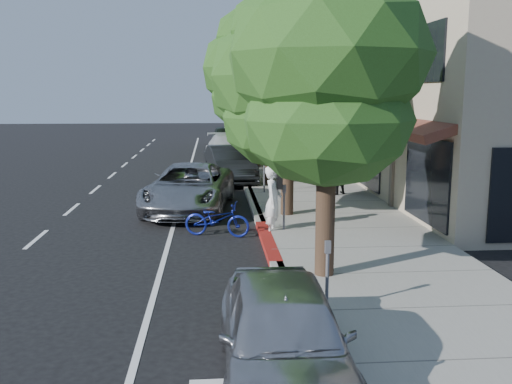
{
  "coord_description": "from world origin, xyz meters",
  "views": [
    {
      "loc": [
        -1.42,
        -13.38,
        3.94
      ],
      "look_at": [
        -0.29,
        1.26,
        1.35
      ],
      "focal_mm": 40.0,
      "sensor_mm": 36.0,
      "label": 1
    }
  ],
  "objects": [
    {
      "name": "curb",
      "position": [
        0.0,
        8.0,
        0.07
      ],
      "size": [
        0.3,
        56.0,
        0.15
      ],
      "primitive_type": "cube",
      "color": "#9E998E",
      "rests_on": "ground"
    },
    {
      "name": "bicycle",
      "position": [
        -1.31,
        1.96,
        0.48
      ],
      "size": [
        1.93,
        1.12,
        0.96
      ],
      "primitive_type": "imported",
      "rotation": [
        0.0,
        0.0,
        1.29
      ],
      "color": "navy",
      "rests_on": "ground"
    },
    {
      "name": "dark_suv_far",
      "position": [
        -0.5,
        28.0,
        0.75
      ],
      "size": [
        1.88,
        4.43,
        1.49
      ],
      "primitive_type": "imported",
      "rotation": [
        0.0,
        0.0,
        0.03
      ],
      "color": "black",
      "rests_on": "ground"
    },
    {
      "name": "pedestrian",
      "position": [
        3.16,
        7.32,
        0.98
      ],
      "size": [
        1.02,
        0.97,
        1.65
      ],
      "primitive_type": "imported",
      "rotation": [
        0.0,
        0.0,
        3.76
      ],
      "color": "black",
      "rests_on": "sidewalk"
    },
    {
      "name": "street_tree_2",
      "position": [
        0.9,
        10.0,
        4.33
      ],
      "size": [
        4.19,
        4.19,
        6.99
      ],
      "color": "black",
      "rests_on": "ground"
    },
    {
      "name": "street_tree_5",
      "position": [
        0.9,
        28.0,
        4.91
      ],
      "size": [
        4.68,
        4.68,
        7.89
      ],
      "color": "black",
      "rests_on": "ground"
    },
    {
      "name": "curb_red_segment",
      "position": [
        0.0,
        1.0,
        0.07
      ],
      "size": [
        0.32,
        4.0,
        0.15
      ],
      "primitive_type": "cube",
      "color": "maroon",
      "rests_on": "ground"
    },
    {
      "name": "street_tree_3",
      "position": [
        0.9,
        16.0,
        4.99
      ],
      "size": [
        5.73,
        5.73,
        8.32
      ],
      "color": "black",
      "rests_on": "ground"
    },
    {
      "name": "near_car_a",
      "position": [
        -0.5,
        -6.28,
        0.73
      ],
      "size": [
        1.78,
        4.31,
        1.46
      ],
      "primitive_type": "imported",
      "rotation": [
        0.0,
        0.0,
        -0.01
      ],
      "color": "#ABABB0",
      "rests_on": "ground"
    },
    {
      "name": "street_tree_0",
      "position": [
        0.9,
        -2.0,
        4.56
      ],
      "size": [
        4.1,
        4.1,
        7.26
      ],
      "color": "black",
      "rests_on": "ground"
    },
    {
      "name": "cyclist",
      "position": [
        0.25,
        2.0,
        0.97
      ],
      "size": [
        0.65,
        0.81,
        1.93
      ],
      "primitive_type": "imported",
      "rotation": [
        0.0,
        0.0,
        1.28
      ],
      "color": "white",
      "rests_on": "ground"
    },
    {
      "name": "silver_suv",
      "position": [
        -2.2,
        5.5,
        0.77
      ],
      "size": [
        3.31,
        5.87,
        1.55
      ],
      "primitive_type": "imported",
      "rotation": [
        0.0,
        0.0,
        -0.14
      ],
      "color": "#9E9DA2",
      "rests_on": "ground"
    },
    {
      "name": "ground",
      "position": [
        0.0,
        0.0,
        0.0
      ],
      "size": [
        120.0,
        120.0,
        0.0
      ],
      "primitive_type": "plane",
      "color": "black",
      "rests_on": "ground"
    },
    {
      "name": "storefront_building",
      "position": [
        9.6,
        18.0,
        3.5
      ],
      "size": [
        10.0,
        36.0,
        7.0
      ],
      "primitive_type": "cube",
      "color": "#B4A88A",
      "rests_on": "ground"
    },
    {
      "name": "dark_sedan",
      "position": [
        -0.65,
        11.55,
        0.8
      ],
      "size": [
        2.32,
        5.02,
        1.59
      ],
      "primitive_type": "imported",
      "rotation": [
        0.0,
        0.0,
        0.14
      ],
      "color": "black",
      "rests_on": "ground"
    },
    {
      "name": "sidewalk",
      "position": [
        2.3,
        8.0,
        0.07
      ],
      "size": [
        4.6,
        56.0,
        0.15
      ],
      "primitive_type": "cube",
      "color": "gray",
      "rests_on": "ground"
    },
    {
      "name": "street_tree_1",
      "position": [
        0.9,
        4.0,
        4.29
      ],
      "size": [
        4.88,
        4.88,
        7.13
      ],
      "color": "black",
      "rests_on": "ground"
    },
    {
      "name": "street_tree_4",
      "position": [
        0.9,
        22.0,
        4.51
      ],
      "size": [
        5.01,
        5.01,
        7.46
      ],
      "color": "black",
      "rests_on": "ground"
    },
    {
      "name": "white_pickup",
      "position": [
        -0.5,
        17.36,
        0.83
      ],
      "size": [
        2.74,
        5.86,
        1.66
      ],
      "primitive_type": "imported",
      "rotation": [
        0.0,
        0.0,
        0.07
      ],
      "color": "silver",
      "rests_on": "ground"
    }
  ]
}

